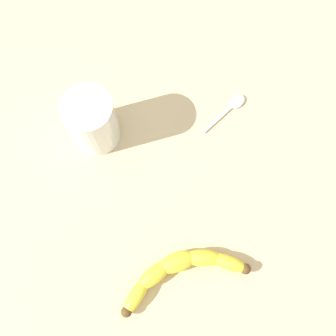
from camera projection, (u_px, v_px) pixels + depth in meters
The scene contains 4 objects.
wooden_tabletop at pixel (167, 172), 82.79cm from camera, with size 120.00×120.00×3.00cm, color #CBB485.
banana at pixel (180, 270), 74.65cm from camera, with size 23.58×8.94×3.43cm.
smoothie_glass at pixel (92, 122), 77.20cm from camera, with size 8.82×8.82×12.98cm.
teaspoon at pixel (235, 104), 84.65cm from camera, with size 10.47×6.75×0.80cm.
Camera 1 is at (5.27, 21.30, 81.33)cm, focal length 46.27 mm.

